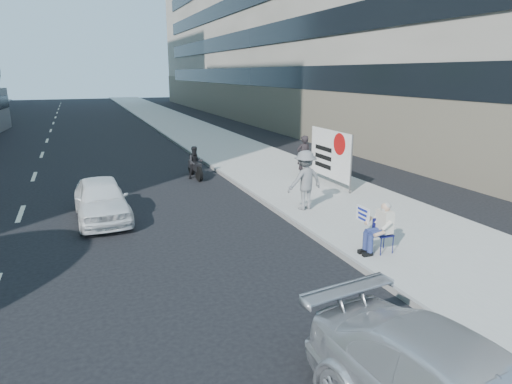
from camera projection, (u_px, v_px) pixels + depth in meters
name	position (u px, v px, depth m)	size (l,w,h in m)	color
ground	(307.00, 282.00, 10.21)	(160.00, 160.00, 0.00)	black
near_sidewalk	(219.00, 143.00, 29.61)	(5.00, 120.00, 0.15)	#9B9891
near_building	(313.00, 12.00, 42.48)	(14.00, 70.00, 20.00)	gray
seated_protester	(379.00, 225.00, 11.32)	(0.83, 1.12, 1.31)	#131554
jogger	(305.00, 180.00, 14.90)	(1.27, 0.73, 1.96)	slate
pedestrian_woman	(304.00, 156.00, 19.67)	(0.65, 0.43, 1.79)	black
protest_banner	(330.00, 154.00, 18.09)	(0.08, 3.06, 2.20)	#4C4C4C
white_sedan_near	(101.00, 199.00, 14.41)	(1.56, 3.88, 1.32)	white
motorcycle	(195.00, 164.00, 20.06)	(0.73, 2.05, 1.42)	black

